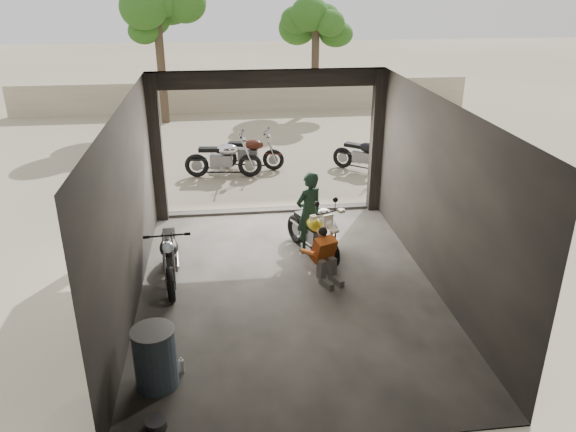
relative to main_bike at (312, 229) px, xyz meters
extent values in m
plane|color=#7A6D56|center=(-0.62, -1.28, -0.54)|extent=(80.00, 80.00, 0.00)
cube|color=#2D2B28|center=(-0.62, -1.28, -0.53)|extent=(5.00, 7.00, 0.02)
plane|color=black|center=(-0.62, -1.28, 2.66)|extent=(7.00, 7.00, 0.00)
cube|color=black|center=(-0.62, -4.78, 1.06)|extent=(5.00, 0.02, 3.20)
cube|color=black|center=(-3.12, -1.28, 1.06)|extent=(0.02, 7.00, 3.20)
cube|color=black|center=(1.88, -1.28, 1.06)|extent=(0.02, 7.00, 3.20)
cube|color=black|center=(-3.00, 2.10, 1.06)|extent=(0.24, 0.24, 3.20)
cube|color=black|center=(1.76, 2.10, 1.06)|extent=(0.24, 0.24, 3.20)
cube|color=black|center=(-0.62, 2.14, 2.48)|extent=(5.00, 0.16, 0.36)
cube|color=#2D2B28|center=(-0.62, 2.22, -0.50)|extent=(5.00, 0.25, 0.08)
cube|color=gray|center=(-0.62, 12.72, 0.06)|extent=(18.00, 0.30, 1.20)
cylinder|color=#382B1E|center=(-3.62, 11.22, 1.26)|extent=(0.30, 0.30, 3.58)
ellipsoid|color=#1E4C14|center=(-3.62, 11.22, 3.50)|extent=(2.20, 2.20, 3.14)
cylinder|color=#382B1E|center=(2.18, 12.72, 1.06)|extent=(0.30, 0.30, 3.20)
ellipsoid|color=#1E4C14|center=(2.18, 12.72, 3.06)|extent=(2.20, 2.20, 2.80)
imported|color=black|center=(-0.05, 0.16, 0.28)|extent=(0.71, 0.63, 1.62)
cube|color=black|center=(0.33, 0.30, -0.05)|extent=(0.37, 0.37, 0.04)
cylinder|color=black|center=(0.18, 0.15, -0.29)|extent=(0.03, 0.03, 0.49)
cylinder|color=black|center=(0.48, 0.15, -0.29)|extent=(0.03, 0.03, 0.49)
cylinder|color=black|center=(0.18, 0.45, -0.29)|extent=(0.03, 0.03, 0.49)
cylinder|color=black|center=(0.48, 0.45, -0.29)|extent=(0.03, 0.03, 0.49)
ellipsoid|color=white|center=(0.28, 0.33, 0.12)|extent=(0.38, 0.39, 0.30)
cylinder|color=#41596D|center=(-2.62, -3.49, -0.11)|extent=(0.65, 0.65, 0.86)
cylinder|color=black|center=(2.33, 2.59, 0.56)|extent=(0.08, 0.08, 2.20)
cylinder|color=silver|center=(2.33, 2.57, 1.46)|extent=(0.80, 0.03, 0.80)
camera|label=1|loc=(-1.65, -9.57, 4.43)|focal=35.00mm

